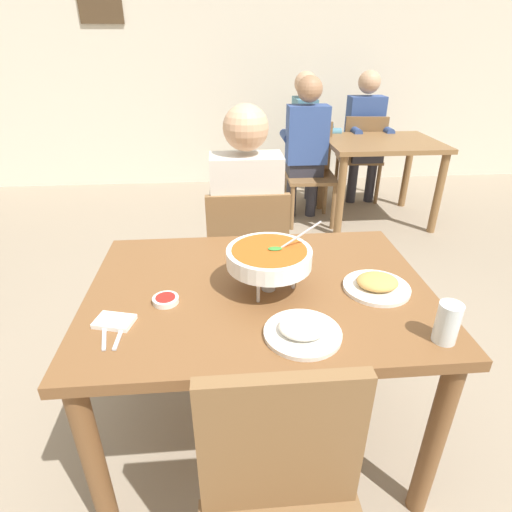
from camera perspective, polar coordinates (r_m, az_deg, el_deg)
name	(u,v)px	position (r m, az deg, el deg)	size (l,w,h in m)	color
ground_plane	(259,430)	(2.03, 0.39, -22.94)	(16.00, 16.00, 0.00)	gray
cafe_rear_partition	(228,47)	(5.05, -3.87, 26.92)	(10.00, 0.10, 3.00)	beige
dining_table_main	(259,312)	(1.58, 0.46, -7.76)	(1.24, 0.90, 0.76)	brown
chair_diner_main	(247,256)	(2.28, -1.24, 0.05)	(0.44, 0.44, 0.90)	brown
diner_main	(246,214)	(2.21, -1.35, 5.87)	(0.40, 0.45, 1.31)	#2D2D38
curry_bowl	(269,258)	(1.44, 1.83, -0.23)	(0.33, 0.30, 0.26)	silver
rice_plate	(303,330)	(1.28, 6.50, -10.15)	(0.24, 0.24, 0.06)	white
appetizer_plate	(377,285)	(1.55, 16.39, -3.82)	(0.24, 0.24, 0.06)	white
sauce_dish	(166,300)	(1.46, -12.40, -5.92)	(0.09, 0.09, 0.02)	white
napkin_folded	(114,321)	(1.40, -19.02, -8.57)	(0.12, 0.08, 0.02)	white
fork_utensil	(104,333)	(1.37, -20.25, -9.92)	(0.01, 0.17, 0.01)	silver
spoon_utensil	(121,332)	(1.36, -18.20, -9.94)	(0.01, 0.17, 0.01)	silver
drink_glass	(447,325)	(1.36, 24.93, -8.62)	(0.07, 0.07, 0.13)	silver
dining_table_far	(380,156)	(4.05, 16.84, 13.15)	(1.00, 0.80, 0.76)	brown
chair_bg_left	(310,167)	(3.99, 7.45, 12.14)	(0.46, 0.46, 0.90)	brown
chair_bg_middle	(308,156)	(4.39, 7.21, 13.60)	(0.46, 0.46, 0.90)	brown
chair_bg_right	(361,154)	(4.58, 14.35, 13.54)	(0.49, 0.49, 0.90)	brown
patron_bg_left	(306,142)	(3.90, 6.92, 15.37)	(0.40, 0.45, 1.31)	#2D2D38
patron_bg_middle	(307,132)	(4.36, 7.09, 16.68)	(0.45, 0.40, 1.31)	#2D2D38
patron_bg_right	(365,130)	(4.57, 14.85, 16.51)	(0.40, 0.45, 1.31)	#2D2D38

